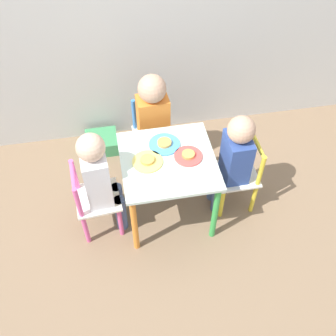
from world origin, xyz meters
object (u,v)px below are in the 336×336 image
object	(u,v)px
chair_pink	(94,200)
plate_left	(147,161)
child_back	(154,117)
plate_right	(188,156)
chair_yellow	(239,175)
chair_blue	(153,136)
storage_bin	(102,142)
child_left	(100,177)
kids_table	(168,169)
child_right	(233,156)
plate_back	(164,144)

from	to	relation	value
chair_pink	plate_left	size ratio (longest dim) A/B	2.99
chair_pink	child_back	distance (m)	0.65
plate_left	plate_right	xyz separation A→B (m)	(0.24, -0.00, 0.00)
chair_pink	chair_yellow	size ratio (longest dim) A/B	1.00
child_back	plate_right	bearing A→B (deg)	-73.71
chair_blue	plate_right	size ratio (longest dim) A/B	3.19
storage_bin	chair_pink	bearing A→B (deg)	-95.62
chair_yellow	plate_right	world-z (taller)	plate_right
chair_blue	child_left	world-z (taller)	child_left
chair_pink	child_left	distance (m)	0.21
kids_table	storage_bin	bearing A→B (deg)	120.43
chair_blue	child_back	world-z (taller)	child_back
chair_yellow	child_left	xyz separation A→B (m)	(-0.86, -0.03, 0.20)
child_back	chair_yellow	bearing A→B (deg)	-42.70
child_right	plate_right	xyz separation A→B (m)	(-0.28, -0.00, 0.06)
child_left	plate_right	distance (m)	0.52
chair_yellow	plate_right	size ratio (longest dim) A/B	3.19
child_left	plate_left	bearing A→B (deg)	-88.22
child_right	child_left	bearing A→B (deg)	-88.06
child_right	plate_right	size ratio (longest dim) A/B	4.53
plate_left	plate_back	xyz separation A→B (m)	(0.12, 0.12, 0.00)
kids_table	chair_pink	distance (m)	0.48
chair_yellow	kids_table	bearing A→B (deg)	-90.00
plate_right	chair_yellow	bearing A→B (deg)	0.45
child_left	child_back	distance (m)	0.57
chair_yellow	plate_back	world-z (taller)	plate_back
chair_yellow	plate_left	world-z (taller)	plate_left
storage_bin	chair_blue	bearing A→B (deg)	-29.35
plate_back	storage_bin	size ratio (longest dim) A/B	0.79
kids_table	plate_right	world-z (taller)	plate_right
kids_table	child_back	size ratio (longest dim) A/B	0.70
chair_pink	plate_back	world-z (taller)	plate_back
plate_right	plate_back	bearing A→B (deg)	135.00
child_left	plate_back	bearing A→B (deg)	-73.76
plate_left	storage_bin	world-z (taller)	plate_left
kids_table	child_left	distance (m)	0.40
kids_table	chair_yellow	bearing A→B (deg)	0.33
child_right	plate_back	xyz separation A→B (m)	(-0.40, 0.12, 0.06)
chair_pink	storage_bin	xyz separation A→B (m)	(0.07, 0.70, -0.20)
chair_blue	plate_back	bearing A→B (deg)	-88.88
plate_back	child_right	bearing A→B (deg)	-16.35
child_right	plate_right	bearing A→B (deg)	-89.86
chair_blue	child_right	size ratio (longest dim) A/B	0.70
child_left	plate_back	world-z (taller)	child_left
chair_yellow	plate_back	distance (m)	0.53
chair_pink	plate_right	size ratio (longest dim) A/B	3.19
chair_blue	child_right	distance (m)	0.65
plate_left	child_left	bearing A→B (deg)	-174.01
plate_back	plate_right	xyz separation A→B (m)	(0.12, -0.12, 0.00)
child_right	chair_pink	bearing A→B (deg)	-87.93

